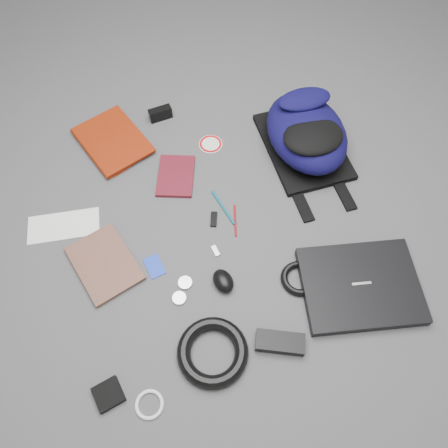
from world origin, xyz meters
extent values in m
plane|color=#4F4F51|center=(0.00, 0.00, 0.00)|extent=(4.00, 4.00, 0.00)
cube|color=black|center=(0.36, -0.30, 0.02)|extent=(0.38, 0.31, 0.04)
imported|color=maroon|center=(-0.42, 0.39, 0.02)|extent=(0.30, 0.34, 0.03)
imported|color=#C9620E|center=(-0.48, -0.09, 0.01)|extent=(0.25, 0.28, 0.02)
cube|color=white|center=(-0.52, 0.12, 0.00)|extent=(0.24, 0.12, 0.00)
cube|color=#490E17|center=(-0.12, 0.24, 0.01)|extent=(0.17, 0.20, 0.01)
cube|color=black|center=(-0.14, 0.53, 0.02)|extent=(0.09, 0.05, 0.05)
cylinder|color=white|center=(0.03, 0.36, 0.00)|extent=(0.10, 0.10, 0.00)
cylinder|color=#0C5D70|center=(0.01, 0.07, 0.00)|extent=(0.05, 0.15, 0.01)
cylinder|color=#A10C13|center=(0.04, 0.01, 0.00)|extent=(0.03, 0.12, 0.01)
cube|color=blue|center=(-0.25, -0.09, 0.00)|extent=(0.07, 0.09, 0.00)
cube|color=black|center=(-0.03, 0.03, 0.01)|extent=(0.03, 0.06, 0.01)
cube|color=silver|center=(-0.05, -0.08, 0.00)|extent=(0.02, 0.04, 0.01)
ellipsoid|color=black|center=(-0.05, -0.20, 0.02)|extent=(0.08, 0.09, 0.04)
cylinder|color=silver|center=(-0.19, -0.22, 0.01)|extent=(0.05, 0.05, 0.01)
cylinder|color=silver|center=(-0.16, -0.17, 0.01)|extent=(0.05, 0.05, 0.01)
torus|color=black|center=(0.19, -0.24, 0.01)|extent=(0.15, 0.15, 0.02)
cube|color=black|center=(0.07, -0.41, 0.02)|extent=(0.15, 0.10, 0.03)
torus|color=black|center=(-0.12, -0.40, 0.02)|extent=(0.22, 0.22, 0.04)
cube|color=black|center=(-0.42, -0.45, 0.01)|extent=(0.09, 0.09, 0.02)
torus|color=white|center=(-0.32, -0.50, 0.01)|extent=(0.10, 0.10, 0.01)
camera|label=1|loc=(-0.15, -0.69, 1.27)|focal=35.00mm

